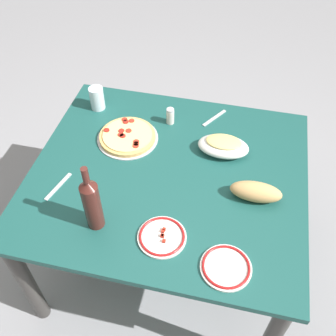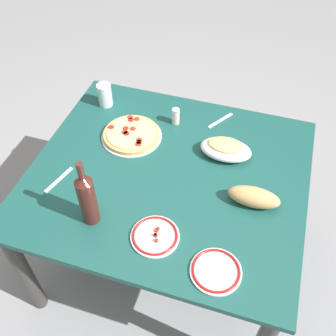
{
  "view_description": "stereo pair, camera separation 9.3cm",
  "coord_description": "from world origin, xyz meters",
  "px_view_note": "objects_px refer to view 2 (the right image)",
  "views": [
    {
      "loc": [
        -0.27,
        1.15,
        2.04
      ],
      "look_at": [
        0.0,
        0.0,
        0.74
      ],
      "focal_mm": 41.97,
      "sensor_mm": 36.0,
      "label": 1
    },
    {
      "loc": [
        -0.36,
        1.13,
        2.04
      ],
      "look_at": [
        0.0,
        0.0,
        0.74
      ],
      "focal_mm": 41.97,
      "sensor_mm": 36.0,
      "label": 2
    }
  ],
  "objects_px": {
    "pepperoni_pizza": "(131,134)",
    "side_plate_near": "(155,236)",
    "bread_loaf": "(254,197)",
    "wine_bottle": "(87,198)",
    "dining_table": "(168,187)",
    "spice_shaker": "(176,116)",
    "side_plate_far": "(216,271)",
    "water_glass": "(105,95)",
    "baked_pasta_dish": "(226,149)"
  },
  "relations": [
    {
      "from": "pepperoni_pizza",
      "to": "side_plate_far",
      "type": "distance_m",
      "value": 0.81
    },
    {
      "from": "baked_pasta_dish",
      "to": "spice_shaker",
      "type": "bearing_deg",
      "value": -27.3
    },
    {
      "from": "side_plate_near",
      "to": "spice_shaker",
      "type": "height_order",
      "value": "spice_shaker"
    },
    {
      "from": "pepperoni_pizza",
      "to": "dining_table",
      "type": "bearing_deg",
      "value": 144.63
    },
    {
      "from": "pepperoni_pizza",
      "to": "side_plate_near",
      "type": "relative_size",
      "value": 1.54
    },
    {
      "from": "pepperoni_pizza",
      "to": "baked_pasta_dish",
      "type": "xyz_separation_m",
      "value": [
        -0.47,
        -0.02,
        0.03
      ]
    },
    {
      "from": "wine_bottle",
      "to": "water_glass",
      "type": "xyz_separation_m",
      "value": [
        0.24,
        -0.7,
        -0.07
      ]
    },
    {
      "from": "baked_pasta_dish",
      "to": "side_plate_near",
      "type": "bearing_deg",
      "value": 72.35
    },
    {
      "from": "side_plate_near",
      "to": "side_plate_far",
      "type": "relative_size",
      "value": 1.01
    },
    {
      "from": "side_plate_near",
      "to": "water_glass",
      "type": "bearing_deg",
      "value": -53.78
    },
    {
      "from": "side_plate_far",
      "to": "spice_shaker",
      "type": "bearing_deg",
      "value": -63.09
    },
    {
      "from": "pepperoni_pizza",
      "to": "bread_loaf",
      "type": "height_order",
      "value": "bread_loaf"
    },
    {
      "from": "wine_bottle",
      "to": "side_plate_near",
      "type": "xyz_separation_m",
      "value": [
        -0.27,
        0.01,
        -0.13
      ]
    },
    {
      "from": "pepperoni_pizza",
      "to": "side_plate_far",
      "type": "relative_size",
      "value": 1.55
    },
    {
      "from": "dining_table",
      "to": "spice_shaker",
      "type": "xyz_separation_m",
      "value": [
        0.07,
        -0.34,
        0.15
      ]
    },
    {
      "from": "bread_loaf",
      "to": "side_plate_near",
      "type": "bearing_deg",
      "value": 39.89
    },
    {
      "from": "pepperoni_pizza",
      "to": "bread_loaf",
      "type": "distance_m",
      "value": 0.68
    },
    {
      "from": "wine_bottle",
      "to": "spice_shaker",
      "type": "xyz_separation_m",
      "value": [
        -0.15,
        -0.67,
        -0.09
      ]
    },
    {
      "from": "side_plate_far",
      "to": "baked_pasta_dish",
      "type": "bearing_deg",
      "value": -81.22
    },
    {
      "from": "side_plate_near",
      "to": "baked_pasta_dish",
      "type": "bearing_deg",
      "value": -107.65
    },
    {
      "from": "wine_bottle",
      "to": "bread_loaf",
      "type": "relative_size",
      "value": 1.51
    },
    {
      "from": "side_plate_near",
      "to": "spice_shaker",
      "type": "bearing_deg",
      "value": -79.92
    },
    {
      "from": "water_glass",
      "to": "spice_shaker",
      "type": "distance_m",
      "value": 0.4
    },
    {
      "from": "baked_pasta_dish",
      "to": "side_plate_near",
      "type": "xyz_separation_m",
      "value": [
        0.17,
        0.53,
        -0.03
      ]
    },
    {
      "from": "side_plate_far",
      "to": "dining_table",
      "type": "bearing_deg",
      "value": -52.77
    },
    {
      "from": "dining_table",
      "to": "spice_shaker",
      "type": "bearing_deg",
      "value": -78.92
    },
    {
      "from": "baked_pasta_dish",
      "to": "spice_shaker",
      "type": "relative_size",
      "value": 2.76
    },
    {
      "from": "bread_loaf",
      "to": "wine_bottle",
      "type": "bearing_deg",
      "value": 24.2
    },
    {
      "from": "dining_table",
      "to": "pepperoni_pizza",
      "type": "distance_m",
      "value": 0.32
    },
    {
      "from": "water_glass",
      "to": "spice_shaker",
      "type": "relative_size",
      "value": 1.42
    },
    {
      "from": "pepperoni_pizza",
      "to": "wine_bottle",
      "type": "bearing_deg",
      "value": 92.55
    },
    {
      "from": "dining_table",
      "to": "water_glass",
      "type": "distance_m",
      "value": 0.62
    },
    {
      "from": "wine_bottle",
      "to": "bread_loaf",
      "type": "bearing_deg",
      "value": -155.8
    },
    {
      "from": "pepperoni_pizza",
      "to": "bread_loaf",
      "type": "xyz_separation_m",
      "value": [
        -0.63,
        0.23,
        0.03
      ]
    },
    {
      "from": "pepperoni_pizza",
      "to": "wine_bottle",
      "type": "distance_m",
      "value": 0.52
    },
    {
      "from": "dining_table",
      "to": "pepperoni_pizza",
      "type": "height_order",
      "value": "pepperoni_pizza"
    },
    {
      "from": "dining_table",
      "to": "pepperoni_pizza",
      "type": "bearing_deg",
      "value": -35.37
    },
    {
      "from": "dining_table",
      "to": "bread_loaf",
      "type": "height_order",
      "value": "bread_loaf"
    },
    {
      "from": "side_plate_far",
      "to": "pepperoni_pizza",
      "type": "bearing_deg",
      "value": -46.47
    },
    {
      "from": "side_plate_near",
      "to": "side_plate_far",
      "type": "distance_m",
      "value": 0.27
    },
    {
      "from": "water_glass",
      "to": "side_plate_near",
      "type": "bearing_deg",
      "value": 126.22
    },
    {
      "from": "spice_shaker",
      "to": "water_glass",
      "type": "bearing_deg",
      "value": -4.53
    },
    {
      "from": "dining_table",
      "to": "water_glass",
      "type": "bearing_deg",
      "value": -38.37
    },
    {
      "from": "spice_shaker",
      "to": "wine_bottle",
      "type": "bearing_deg",
      "value": 77.05
    },
    {
      "from": "wine_bottle",
      "to": "bread_loaf",
      "type": "height_order",
      "value": "wine_bottle"
    },
    {
      "from": "wine_bottle",
      "to": "water_glass",
      "type": "bearing_deg",
      "value": -70.77
    },
    {
      "from": "wine_bottle",
      "to": "side_plate_far",
      "type": "xyz_separation_m",
      "value": [
        -0.54,
        0.08,
        -0.13
      ]
    },
    {
      "from": "water_glass",
      "to": "bread_loaf",
      "type": "xyz_separation_m",
      "value": [
        -0.86,
        0.43,
        -0.02
      ]
    },
    {
      "from": "bread_loaf",
      "to": "dining_table",
      "type": "bearing_deg",
      "value": -8.5
    },
    {
      "from": "dining_table",
      "to": "baked_pasta_dish",
      "type": "height_order",
      "value": "baked_pasta_dish"
    }
  ]
}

